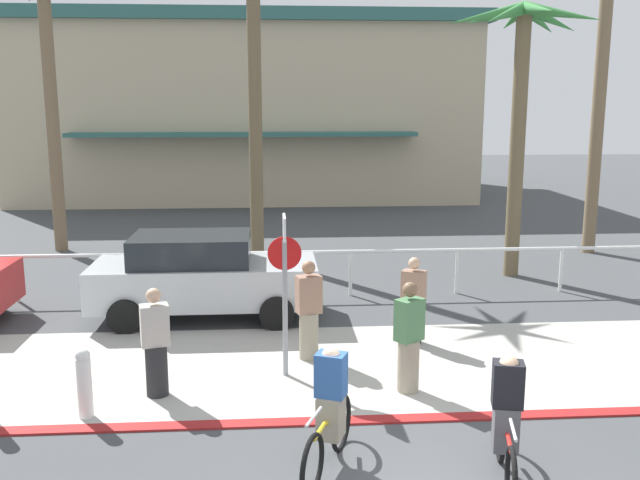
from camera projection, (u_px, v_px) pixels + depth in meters
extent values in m
plane|color=#424447|center=(343.00, 279.00, 17.20)|extent=(80.00, 80.00, 0.00)
cube|color=#ADAAA0|center=(380.00, 365.00, 11.52)|extent=(44.00, 4.00, 0.02)
cube|color=maroon|center=(403.00, 419.00, 9.56)|extent=(44.00, 0.24, 0.03)
cube|color=#BCAD8E|center=(248.00, 114.00, 33.40)|extent=(19.51, 10.96, 7.40)
cube|color=#2D605B|center=(246.00, 27.00, 32.64)|extent=(20.11, 11.56, 0.50)
cube|color=#2D605B|center=(244.00, 134.00, 27.69)|extent=(13.66, 1.20, 0.16)
cylinder|color=white|center=(351.00, 252.00, 15.54)|extent=(19.25, 0.08, 0.08)
cylinder|color=white|center=(17.00, 279.00, 15.13)|extent=(0.08, 0.08, 1.00)
cylinder|color=white|center=(131.00, 277.00, 15.30)|extent=(0.08, 0.08, 1.00)
cylinder|color=white|center=(242.00, 275.00, 15.47)|extent=(0.08, 0.08, 1.00)
cylinder|color=white|center=(350.00, 274.00, 15.63)|extent=(0.08, 0.08, 1.00)
cylinder|color=white|center=(457.00, 272.00, 15.80)|extent=(0.08, 0.08, 1.00)
cylinder|color=white|center=(561.00, 270.00, 15.97)|extent=(0.08, 0.08, 1.00)
cylinder|color=gray|center=(285.00, 309.00, 10.88)|extent=(0.08, 0.08, 2.20)
cube|color=white|center=(284.00, 228.00, 10.64)|extent=(0.04, 0.56, 0.36)
cylinder|color=red|center=(285.00, 253.00, 10.71)|extent=(0.52, 0.03, 0.52)
cylinder|color=white|center=(85.00, 389.00, 9.53)|extent=(0.20, 0.20, 0.85)
sphere|color=white|center=(82.00, 356.00, 9.44)|extent=(0.20, 0.20, 0.20)
cylinder|color=#756047|center=(52.00, 119.00, 19.78)|extent=(0.36, 0.36, 7.55)
cylinder|color=brown|center=(255.00, 107.00, 18.61)|extent=(0.36, 0.36, 8.22)
cylinder|color=brown|center=(517.00, 146.00, 16.95)|extent=(0.36, 0.36, 6.39)
cone|color=#387F3D|center=(550.00, 20.00, 16.43)|extent=(1.37, 0.32, 0.81)
cone|color=#387F3D|center=(539.00, 21.00, 16.98)|extent=(1.44, 1.44, 0.75)
cone|color=#387F3D|center=(513.00, 19.00, 17.10)|extent=(0.32, 1.57, 0.64)
cone|color=#387F3D|center=(495.00, 16.00, 16.85)|extent=(1.34, 1.34, 0.57)
cone|color=#387F3D|center=(486.00, 16.00, 16.31)|extent=(1.86, 0.32, 0.68)
cone|color=#387F3D|center=(506.00, 15.00, 15.71)|extent=(1.56, 1.56, 0.77)
cone|color=#387F3D|center=(538.00, 9.00, 15.53)|extent=(0.32, 1.74, 0.58)
cone|color=#387F3D|center=(563.00, 14.00, 15.78)|extent=(1.57, 1.57, 0.72)
cylinder|color=#756047|center=(599.00, 104.00, 19.48)|extent=(0.36, 0.36, 8.40)
cube|color=#B2B7BC|center=(205.00, 282.00, 13.98)|extent=(4.40, 1.80, 0.80)
cube|color=#1E2328|center=(191.00, 249.00, 13.83)|extent=(2.29, 1.58, 0.56)
cylinder|color=black|center=(276.00, 288.00, 15.03)|extent=(0.66, 0.22, 0.66)
cylinder|color=black|center=(277.00, 313.00, 13.27)|extent=(0.66, 0.22, 0.66)
cylinder|color=black|center=(142.00, 291.00, 14.84)|extent=(0.66, 0.22, 0.66)
cylinder|color=black|center=(125.00, 316.00, 13.08)|extent=(0.66, 0.22, 0.66)
torus|color=black|center=(312.00, 466.00, 7.71)|extent=(0.33, 0.69, 0.72)
torus|color=black|center=(341.00, 423.00, 8.73)|extent=(0.33, 0.69, 0.72)
cylinder|color=gold|center=(333.00, 423.00, 8.39)|extent=(0.31, 0.66, 0.35)
cylinder|color=gold|center=(319.00, 431.00, 7.88)|extent=(0.19, 0.37, 0.07)
cylinder|color=gold|center=(331.00, 421.00, 8.29)|extent=(0.05, 0.05, 0.44)
cylinder|color=silver|center=(314.00, 417.00, 7.65)|extent=(0.23, 0.48, 0.04)
cube|color=gray|center=(331.00, 416.00, 8.28)|extent=(0.38, 0.40, 0.52)
cube|color=#2D5699|center=(331.00, 375.00, 8.18)|extent=(0.41, 0.37, 0.52)
sphere|color=beige|center=(331.00, 356.00, 8.14)|extent=(0.22, 0.22, 0.22)
torus|color=black|center=(511.00, 480.00, 7.41)|extent=(0.22, 0.72, 0.72)
torus|color=black|center=(501.00, 433.00, 8.47)|extent=(0.22, 0.72, 0.72)
cylinder|color=red|center=(504.00, 434.00, 8.12)|extent=(0.20, 0.68, 0.35)
cylinder|color=red|center=(510.00, 444.00, 7.58)|extent=(0.13, 0.38, 0.07)
cylinder|color=red|center=(505.00, 432.00, 8.01)|extent=(0.05, 0.05, 0.44)
cylinder|color=silver|center=(513.00, 430.00, 7.35)|extent=(0.14, 0.50, 0.04)
cube|color=#4C4C51|center=(506.00, 427.00, 8.00)|extent=(0.34, 0.37, 0.52)
cube|color=black|center=(508.00, 384.00, 7.90)|extent=(0.39, 0.33, 0.52)
sphere|color=#D6A884|center=(509.00, 365.00, 7.86)|extent=(0.22, 0.22, 0.22)
cylinder|color=gray|center=(309.00, 336.00, 11.74)|extent=(0.39, 0.39, 0.82)
cube|color=#93705B|center=(309.00, 294.00, 11.60)|extent=(0.45, 0.35, 0.63)
sphere|color=#9E7556|center=(309.00, 267.00, 11.51)|extent=(0.22, 0.22, 0.22)
cylinder|color=gray|center=(408.00, 366.00, 10.40)|extent=(0.45, 0.45, 0.81)
cube|color=#4C7F51|center=(409.00, 320.00, 10.27)|extent=(0.48, 0.44, 0.63)
sphere|color=brown|center=(410.00, 290.00, 10.18)|extent=(0.22, 0.22, 0.22)
cylinder|color=#232326|center=(157.00, 371.00, 10.26)|extent=(0.39, 0.39, 0.79)
cube|color=#B7B2A8|center=(155.00, 325.00, 10.13)|extent=(0.45, 0.35, 0.61)
sphere|color=#D6A884|center=(153.00, 296.00, 10.05)|extent=(0.22, 0.22, 0.22)
cylinder|color=#232326|center=(413.00, 323.00, 12.52)|extent=(0.44, 0.44, 0.76)
cube|color=#93705B|center=(414.00, 287.00, 12.39)|extent=(0.48, 0.42, 0.58)
sphere|color=#D6A884|center=(414.00, 263.00, 12.31)|extent=(0.21, 0.21, 0.21)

